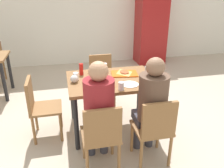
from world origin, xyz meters
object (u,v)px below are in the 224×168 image
at_px(tray_red_near, 99,84).
at_px(paper_plate_near_edge, 130,84).
at_px(person_in_brown_jacket, 151,102).
at_px(condiment_bottle, 81,69).
at_px(pizza_slice_c, 94,72).
at_px(pizza_slice_a, 100,82).
at_px(pizza_slice_b, 124,72).
at_px(drink_fridge, 151,26).
at_px(chair_far_side, 102,76).
at_px(foil_bundle, 74,79).
at_px(chair_left_end, 39,104).
at_px(paper_plate_center, 96,73).
at_px(plastic_cup_a, 105,67).
at_px(plastic_cup_b, 121,86).
at_px(person_in_red, 99,107).
at_px(main_table, 112,85).
at_px(chair_near_right, 155,127).
at_px(tray_red_far, 124,74).
at_px(plastic_cup_c, 76,76).
at_px(soda_can, 147,71).
at_px(chair_near_left, 101,134).

height_order(tray_red_near, paper_plate_near_edge, tray_red_near).
distance_m(person_in_brown_jacket, condiment_bottle, 1.15).
relative_size(pizza_slice_c, condiment_bottle, 1.54).
height_order(tray_red_near, pizza_slice_a, pizza_slice_a).
distance_m(paper_plate_near_edge, pizza_slice_c, 0.63).
relative_size(pizza_slice_b, drink_fridge, 0.13).
xyz_separation_m(chair_far_side, foil_bundle, (-0.50, -0.84, 0.32)).
distance_m(chair_left_end, condiment_bottle, 0.73).
bearing_deg(pizza_slice_a, condiment_bottle, 117.24).
distance_m(pizza_slice_b, pizza_slice_c, 0.43).
bearing_deg(paper_plate_center, chair_far_side, 73.10).
height_order(pizza_slice_a, plastic_cup_a, plastic_cup_a).
relative_size(pizza_slice_b, condiment_bottle, 1.60).
bearing_deg(person_in_brown_jacket, plastic_cup_b, 130.53).
xyz_separation_m(person_in_red, pizza_slice_b, (0.50, 0.83, 0.05)).
distance_m(tray_red_near, condiment_bottle, 0.44).
relative_size(main_table, chair_near_right, 1.40).
bearing_deg(tray_red_far, chair_left_end, -173.65).
xyz_separation_m(pizza_slice_b, plastic_cup_b, (-0.18, -0.52, 0.03)).
relative_size(chair_far_side, plastic_cup_c, 8.41).
distance_m(chair_near_right, plastic_cup_c, 1.22).
distance_m(tray_red_far, foil_bundle, 0.72).
distance_m(paper_plate_near_edge, soda_can, 0.42).
bearing_deg(pizza_slice_a, plastic_cup_a, 73.61).
bearing_deg(paper_plate_center, plastic_cup_c, -149.27).
height_order(plastic_cup_b, foil_bundle, same).
relative_size(pizza_slice_a, pizza_slice_b, 0.98).
height_order(plastic_cup_b, drink_fridge, drink_fridge).
height_order(person_in_red, pizza_slice_c, person_in_red).
height_order(person_in_brown_jacket, paper_plate_center, person_in_brown_jacket).
xyz_separation_m(chair_near_left, soda_can, (0.79, 0.84, 0.34)).
relative_size(paper_plate_center, drink_fridge, 0.12).
bearing_deg(paper_plate_near_edge, foil_bundle, 162.09).
height_order(chair_far_side, person_in_red, person_in_red).
bearing_deg(chair_left_end, tray_red_near, -11.29).
bearing_deg(plastic_cup_a, person_in_red, -104.11).
xyz_separation_m(person_in_brown_jacket, plastic_cup_c, (-0.76, 0.75, 0.08)).
distance_m(plastic_cup_b, soda_can, 0.61).
distance_m(tray_red_far, pizza_slice_b, 0.02).
height_order(chair_near_right, chair_far_side, same).
bearing_deg(foil_bundle, chair_near_right, -45.19).
relative_size(chair_near_left, tray_red_near, 2.34).
relative_size(chair_near_right, condiment_bottle, 5.25).
height_order(main_table, person_in_brown_jacket, person_in_brown_jacket).
height_order(chair_left_end, foil_bundle, foil_bundle).
xyz_separation_m(person_in_brown_jacket, pizza_slice_a, (-0.48, 0.53, 0.05)).
distance_m(tray_red_far, soda_can, 0.32).
height_order(tray_red_near, foil_bundle, foil_bundle).
xyz_separation_m(chair_left_end, tray_red_near, (0.77, -0.15, 0.28)).
bearing_deg(plastic_cup_a, chair_far_side, 86.26).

